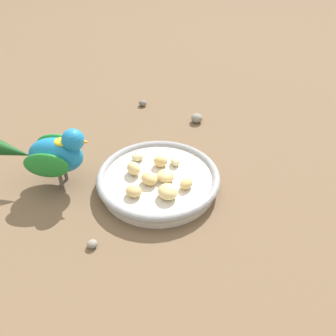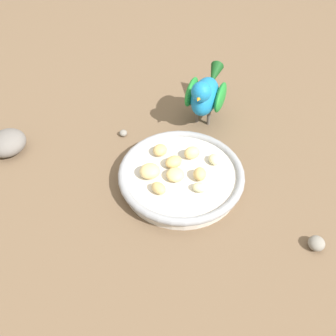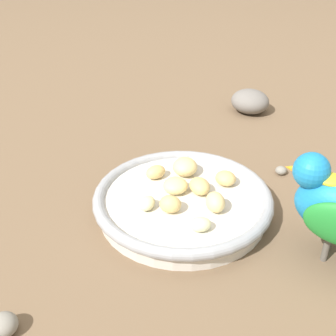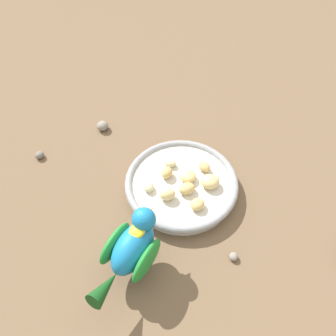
# 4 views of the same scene
# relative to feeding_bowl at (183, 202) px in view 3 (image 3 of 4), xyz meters

# --- Properties ---
(ground_plane) EXTENTS (4.00, 4.00, 0.00)m
(ground_plane) POSITION_rel_feeding_bowl_xyz_m (0.01, 0.01, -0.02)
(ground_plane) COLOR brown
(feeding_bowl) EXTENTS (0.24, 0.24, 0.03)m
(feeding_bowl) POSITION_rel_feeding_bowl_xyz_m (0.00, 0.00, 0.00)
(feeding_bowl) COLOR beige
(feeding_bowl) RESTS_ON ground_plane
(apple_piece_0) EXTENTS (0.03, 0.03, 0.02)m
(apple_piece_0) POSITION_rel_feeding_bowl_xyz_m (-0.06, 0.04, 0.02)
(apple_piece_0) COLOR beige
(apple_piece_0) RESTS_ON feeding_bowl
(apple_piece_1) EXTENTS (0.04, 0.04, 0.02)m
(apple_piece_1) POSITION_rel_feeding_bowl_xyz_m (0.02, -0.00, 0.02)
(apple_piece_1) COLOR #E5C67F
(apple_piece_1) RESTS_ON feeding_bowl
(apple_piece_2) EXTENTS (0.04, 0.04, 0.02)m
(apple_piece_2) POSITION_rel_feeding_bowl_xyz_m (-0.05, -0.01, 0.02)
(apple_piece_2) COLOR #E5C67F
(apple_piece_2) RESTS_ON feeding_bowl
(apple_piece_3) EXTENTS (0.04, 0.03, 0.02)m
(apple_piece_3) POSITION_rel_feeding_bowl_xyz_m (-0.01, 0.03, 0.02)
(apple_piece_3) COLOR tan
(apple_piece_3) RESTS_ON feeding_bowl
(apple_piece_4) EXTENTS (0.05, 0.05, 0.02)m
(apple_piece_4) POSITION_rel_feeding_bowl_xyz_m (0.04, -0.05, 0.02)
(apple_piece_4) COLOR #E5C67F
(apple_piece_4) RESTS_ON feeding_bowl
(apple_piece_5) EXTENTS (0.04, 0.04, 0.02)m
(apple_piece_5) POSITION_rel_feeding_bowl_xyz_m (-0.01, -0.02, 0.02)
(apple_piece_5) COLOR tan
(apple_piece_5) RESTS_ON feeding_bowl
(apple_piece_6) EXTENTS (0.03, 0.03, 0.02)m
(apple_piece_6) POSITION_rel_feeding_bowl_xyz_m (0.02, 0.05, 0.02)
(apple_piece_6) COLOR beige
(apple_piece_6) RESTS_ON feeding_bowl
(apple_piece_7) EXTENTS (0.03, 0.03, 0.02)m
(apple_piece_7) POSITION_rel_feeding_bowl_xyz_m (-0.02, -0.06, 0.02)
(apple_piece_7) COLOR tan
(apple_piece_7) RESTS_ON feeding_bowl
(apple_piece_8) EXTENTS (0.03, 0.03, 0.02)m
(apple_piece_8) POSITION_rel_feeding_bowl_xyz_m (0.06, -0.01, 0.02)
(apple_piece_8) COLOR tan
(apple_piece_8) RESTS_ON feeding_bowl
(rock_large) EXTENTS (0.08, 0.08, 0.05)m
(rock_large) POSITION_rel_feeding_bowl_xyz_m (0.11, -0.35, 0.01)
(rock_large) COLOR slate
(rock_large) RESTS_ON ground_plane
(pebble_1) EXTENTS (0.04, 0.04, 0.02)m
(pebble_1) POSITION_rel_feeding_bowl_xyz_m (0.01, 0.26, -0.01)
(pebble_1) COLOR gray
(pebble_1) RESTS_ON ground_plane
(pebble_2) EXTENTS (0.02, 0.02, 0.01)m
(pebble_2) POSITION_rel_feeding_bowl_xyz_m (-0.05, -0.18, -0.01)
(pebble_2) COLOR gray
(pebble_2) RESTS_ON ground_plane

